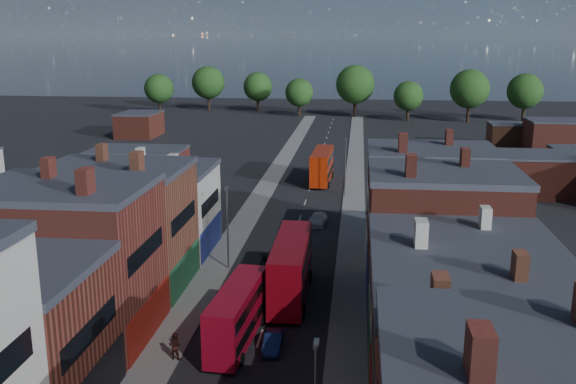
% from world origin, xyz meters
% --- Properties ---
extents(pavement_west, '(3.00, 200.00, 0.12)m').
position_xyz_m(pavement_west, '(-6.50, 50.00, 0.06)').
color(pavement_west, gray).
rests_on(pavement_west, ground).
extents(pavement_east, '(3.00, 200.00, 0.12)m').
position_xyz_m(pavement_east, '(6.50, 50.00, 0.06)').
color(pavement_east, gray).
rests_on(pavement_east, ground).
extents(terrace_east, '(12.00, 80.00, 13.05)m').
position_xyz_m(terrace_east, '(14.00, 0.00, 6.53)').
color(terrace_east, maroon).
rests_on(terrace_east, ground).
extents(lamp_post_2, '(0.25, 0.70, 8.12)m').
position_xyz_m(lamp_post_2, '(-5.20, 30.00, 4.70)').
color(lamp_post_2, slate).
rests_on(lamp_post_2, ground).
extents(lamp_post_3, '(0.25, 0.70, 8.12)m').
position_xyz_m(lamp_post_3, '(5.20, 60.00, 4.70)').
color(lamp_post_3, slate).
rests_on(lamp_post_3, ground).
extents(bus_0, '(3.05, 10.00, 4.26)m').
position_xyz_m(bus_0, '(-1.50, 15.16, 2.30)').
color(bus_0, '#B50A21').
rests_on(bus_0, ground).
extents(bus_1, '(3.10, 11.92, 5.14)m').
position_xyz_m(bus_1, '(1.50, 23.85, 2.77)').
color(bus_1, '#A00916').
rests_on(bus_1, ground).
extents(bus_2, '(3.21, 11.47, 4.91)m').
position_xyz_m(bus_2, '(1.50, 68.39, 2.65)').
color(bus_2, '#A42007').
rests_on(bus_2, ground).
extents(car_1, '(1.27, 3.56, 1.17)m').
position_xyz_m(car_1, '(1.20, 14.45, 0.58)').
color(car_1, navy).
rests_on(car_1, ground).
extents(car_2, '(2.41, 4.94, 1.35)m').
position_xyz_m(car_2, '(-1.20, 30.54, 0.68)').
color(car_2, black).
rests_on(car_2, ground).
extents(car_3, '(2.33, 4.76, 1.33)m').
position_xyz_m(car_3, '(2.33, 45.81, 0.67)').
color(car_3, silver).
rests_on(car_3, ground).
extents(ped_1, '(1.02, 0.67, 1.95)m').
position_xyz_m(ped_1, '(-5.30, 12.14, 1.09)').
color(ped_1, '#391817').
rests_on(ped_1, pavement_west).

